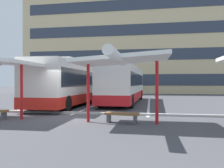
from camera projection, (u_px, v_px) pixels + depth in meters
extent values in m
plane|color=#47474C|center=(66.00, 117.00, 11.80)|extent=(160.00, 160.00, 0.00)
cube|color=#D1BC8C|center=(128.00, 38.00, 43.42)|extent=(36.37, 11.94, 20.55)
cube|color=#2D3847|center=(124.00, 80.00, 37.54)|extent=(33.46, 0.08, 1.81)
cube|color=#2D3847|center=(124.00, 55.00, 37.52)|extent=(33.46, 0.08, 1.81)
cube|color=#2D3847|center=(124.00, 30.00, 37.50)|extent=(33.46, 0.08, 1.81)
cube|color=#2D3847|center=(124.00, 5.00, 37.48)|extent=(33.46, 0.08, 1.81)
cube|color=silver|center=(72.00, 83.00, 18.30)|extent=(2.65, 11.63, 2.97)
cube|color=red|center=(72.00, 97.00, 18.30)|extent=(2.69, 11.67, 0.68)
cube|color=black|center=(72.00, 79.00, 18.29)|extent=(2.67, 10.70, 1.18)
cube|color=black|center=(91.00, 80.00, 23.99)|extent=(2.27, 0.09, 1.78)
cube|color=silver|center=(65.00, 61.00, 16.86)|extent=(1.56, 2.21, 0.36)
cylinder|color=black|center=(75.00, 96.00, 22.65)|extent=(0.31, 1.00, 1.00)
cylinder|color=black|center=(99.00, 96.00, 22.24)|extent=(0.31, 1.00, 1.00)
cylinder|color=black|center=(31.00, 103.00, 14.36)|extent=(0.31, 1.00, 1.00)
cylinder|color=black|center=(67.00, 104.00, 13.95)|extent=(0.31, 1.00, 1.00)
cube|color=silver|center=(124.00, 84.00, 20.42)|extent=(2.84, 12.02, 2.83)
cube|color=red|center=(124.00, 96.00, 20.42)|extent=(2.88, 12.06, 0.69)
cube|color=black|center=(124.00, 80.00, 20.42)|extent=(2.84, 11.06, 1.00)
cube|color=black|center=(132.00, 81.00, 26.24)|extent=(2.15, 0.15, 1.70)
cube|color=silver|center=(122.00, 65.00, 18.95)|extent=(1.54, 2.25, 0.36)
cylinder|color=black|center=(120.00, 94.00, 24.93)|extent=(0.33, 1.01, 1.00)
cylinder|color=black|center=(141.00, 95.00, 24.48)|extent=(0.33, 1.01, 1.00)
cylinder|color=black|center=(100.00, 101.00, 16.37)|extent=(0.33, 1.01, 1.00)
cylinder|color=black|center=(131.00, 101.00, 15.92)|extent=(0.33, 1.01, 1.00)
cube|color=white|center=(53.00, 103.00, 20.07)|extent=(0.16, 14.00, 0.01)
cube|color=white|center=(99.00, 104.00, 19.37)|extent=(0.16, 14.00, 0.01)
cube|color=white|center=(149.00, 104.00, 18.67)|extent=(0.16, 14.00, 0.01)
cylinder|color=red|center=(22.00, 91.00, 11.03)|extent=(0.14, 0.14, 2.77)
cube|color=#4C4C51|center=(4.00, 116.00, 11.07)|extent=(0.13, 0.34, 0.35)
cylinder|color=red|center=(88.00, 92.00, 10.31)|extent=(0.14, 0.14, 2.72)
cylinder|color=red|center=(157.00, 93.00, 9.80)|extent=(0.14, 0.14, 2.72)
cube|color=white|center=(122.00, 60.00, 10.05)|extent=(4.06, 2.95, 0.42)
cylinder|color=white|center=(117.00, 57.00, 8.74)|extent=(0.36, 4.06, 0.36)
cube|color=brown|center=(122.00, 114.00, 10.12)|extent=(1.55, 0.60, 0.10)
cube|color=#4C4C51|center=(109.00, 118.00, 10.30)|extent=(0.16, 0.35, 0.35)
cube|color=#4C4C51|center=(135.00, 119.00, 9.95)|extent=(0.16, 0.35, 0.35)
cube|color=#ADADA8|center=(74.00, 113.00, 13.06)|extent=(44.00, 0.24, 0.12)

